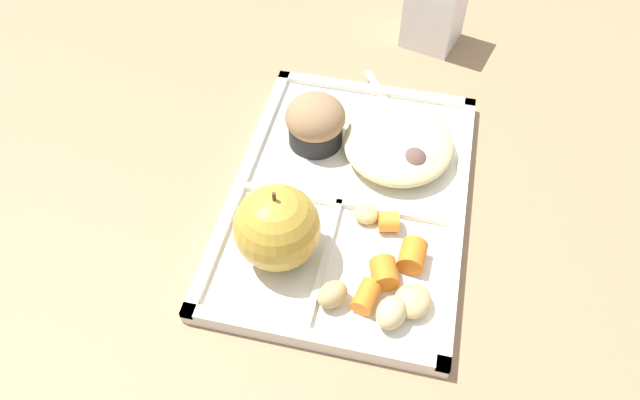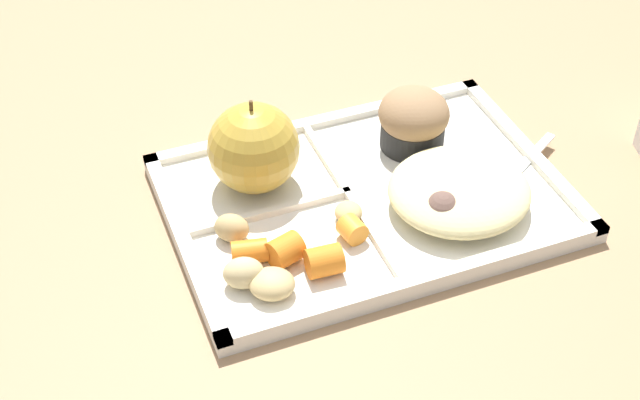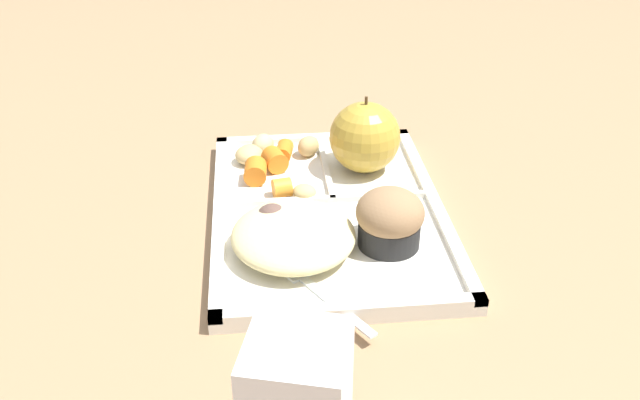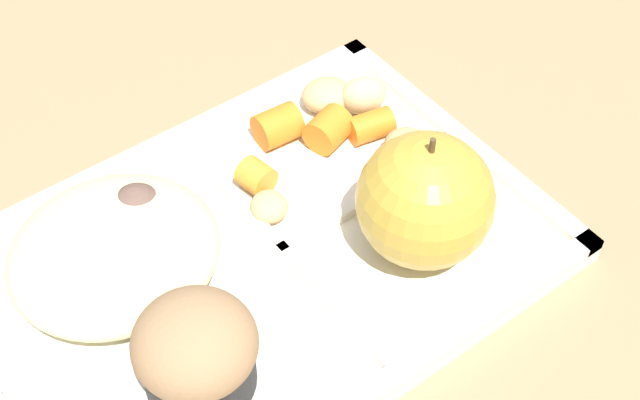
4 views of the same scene
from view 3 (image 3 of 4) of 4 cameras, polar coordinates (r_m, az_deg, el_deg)
ground at (r=0.80m, az=0.64°, el=-1.47°), size 6.00×6.00×0.00m
lunch_tray at (r=0.80m, az=0.64°, el=-1.03°), size 0.37×0.25×0.02m
green_apple at (r=0.86m, az=3.63°, el=5.05°), size 0.09×0.09×0.10m
bran_muffin at (r=0.72m, az=5.63°, el=-1.55°), size 0.07×0.07×0.06m
carrot_slice_diagonal at (r=0.85m, az=-5.21°, el=2.31°), size 0.03×0.03×0.03m
carrot_slice_back at (r=0.90m, az=-2.92°, el=3.93°), size 0.03×0.03×0.02m
carrot_slice_center at (r=0.87m, az=-3.65°, el=3.22°), size 0.03×0.03×0.03m
carrot_slice_tilted at (r=0.81m, az=-3.07°, el=0.99°), size 0.03×0.02×0.02m
potato_chunk_large at (r=0.81m, az=-1.26°, el=0.66°), size 0.03×0.03×0.02m
potato_chunk_browned at (r=0.91m, az=-4.60°, el=4.42°), size 0.04×0.04×0.03m
potato_chunk_golden at (r=0.89m, az=-5.71°, el=3.66°), size 0.05×0.05×0.02m
potato_chunk_wedge at (r=0.90m, az=-0.94°, el=4.35°), size 0.04×0.04×0.03m
egg_noodle_pile at (r=0.72m, az=-2.16°, el=-2.84°), size 0.13×0.13×0.04m
meatball_back at (r=0.70m, az=-0.05°, el=-3.79°), size 0.03×0.03×0.03m
meatball_side at (r=0.71m, az=-3.95°, el=-3.37°), size 0.03×0.03×0.03m
meatball_center at (r=0.74m, az=-3.85°, el=-1.68°), size 0.04×0.04×0.04m
plastic_fork at (r=0.68m, az=-0.87°, el=-6.74°), size 0.15×0.10×0.00m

